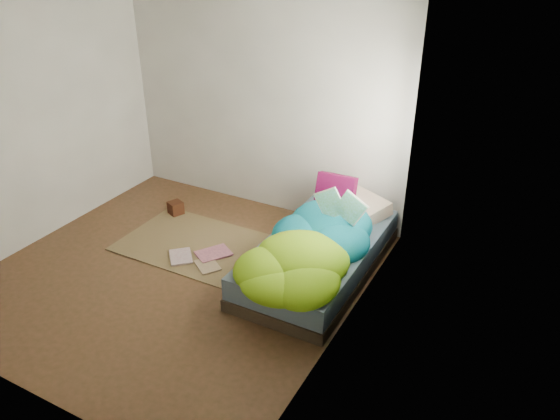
% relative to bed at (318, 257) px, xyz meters
% --- Properties ---
extents(ground, '(3.50, 3.50, 0.00)m').
position_rel_bed_xyz_m(ground, '(-1.22, -0.72, -0.17)').
color(ground, '#46341B').
rests_on(ground, ground).
extents(room_walls, '(3.54, 3.54, 2.62)m').
position_rel_bed_xyz_m(room_walls, '(-1.21, -0.71, 1.46)').
color(room_walls, '#B8B7AF').
rests_on(room_walls, ground).
extents(bed, '(1.00, 2.00, 0.34)m').
position_rel_bed_xyz_m(bed, '(0.00, 0.00, 0.00)').
color(bed, '#33271C').
rests_on(bed, ground).
extents(duvet, '(0.96, 1.84, 0.34)m').
position_rel_bed_xyz_m(duvet, '(0.00, -0.22, 0.34)').
color(duvet, '#074E72').
rests_on(duvet, bed).
extents(rug, '(1.60, 1.10, 0.01)m').
position_rel_bed_xyz_m(rug, '(-1.37, -0.17, -0.16)').
color(rug, brown).
rests_on(rug, ground).
extents(pillow_floral, '(0.76, 0.65, 0.14)m').
position_rel_bed_xyz_m(pillow_floral, '(0.10, 0.78, 0.24)').
color(pillow_floral, silver).
rests_on(pillow_floral, bed).
extents(pillow_magenta, '(0.42, 0.14, 0.42)m').
position_rel_bed_xyz_m(pillow_magenta, '(-0.12, 0.66, 0.38)').
color(pillow_magenta, '#430428').
rests_on(pillow_magenta, bed).
extents(open_book, '(0.44, 0.10, 0.26)m').
position_rel_bed_xyz_m(open_book, '(0.15, 0.12, 0.64)').
color(open_book, '#2D7C28').
rests_on(open_book, duvet).
extents(wooden_box, '(0.20, 0.20, 0.15)m').
position_rel_bed_xyz_m(wooden_box, '(-2.00, 0.28, -0.08)').
color(wooden_box, '#3A150D').
rests_on(wooden_box, rug).
extents(floor_book_a, '(0.37, 0.37, 0.02)m').
position_rel_bed_xyz_m(floor_book_a, '(-1.43, -0.55, -0.14)').
color(floor_book_a, beige).
rests_on(floor_book_a, rug).
extents(floor_book_b, '(0.40, 0.43, 0.03)m').
position_rel_bed_xyz_m(floor_book_b, '(-1.19, -0.20, -0.14)').
color(floor_book_b, '#CC7585').
rests_on(floor_book_b, rug).
extents(floor_book_c, '(0.34, 0.33, 0.02)m').
position_rel_bed_xyz_m(floor_book_c, '(-1.07, -0.56, -0.15)').
color(floor_book_c, tan).
rests_on(floor_book_c, rug).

